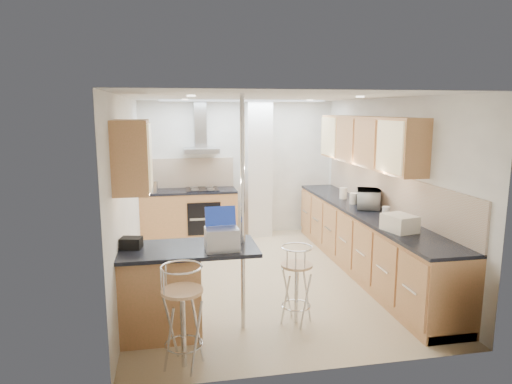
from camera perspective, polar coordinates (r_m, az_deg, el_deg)
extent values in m
plane|color=#CAB286|center=(6.58, 0.98, -10.55)|extent=(4.80, 4.80, 0.00)
cube|color=silver|center=(8.58, -2.25, 2.98)|extent=(3.60, 0.04, 2.50)
cube|color=silver|center=(3.98, 8.10, -5.70)|extent=(3.60, 0.04, 2.50)
cube|color=silver|center=(6.14, -15.65, -0.33)|extent=(0.04, 4.80, 2.50)
cube|color=silver|center=(6.84, 15.96, 0.71)|extent=(0.04, 4.80, 2.50)
cube|color=silver|center=(6.15, 1.06, 11.77)|extent=(3.60, 4.80, 0.02)
cube|color=#B28447|center=(7.05, 13.51, 6.26)|extent=(0.34, 3.00, 0.72)
cube|color=#B28447|center=(4.71, -15.30, 4.31)|extent=(0.34, 0.62, 0.72)
cube|color=beige|center=(6.84, 15.81, 0.13)|extent=(0.03, 4.40, 0.56)
cube|color=beige|center=(8.49, -8.59, 2.31)|extent=(1.70, 0.03, 0.56)
cube|color=white|center=(8.45, 0.31, 2.86)|extent=(0.45, 0.40, 2.50)
cube|color=#ABADB0|center=(8.22, -6.85, 5.18)|extent=(0.62, 0.48, 0.08)
cube|color=#ABADB0|center=(8.33, -6.99, 8.28)|extent=(0.22, 0.20, 0.88)
cylinder|color=silver|center=(4.75, -1.68, -2.98)|extent=(0.05, 0.05, 2.50)
cube|color=black|center=(8.05, -6.50, -3.36)|extent=(0.58, 0.02, 0.58)
cube|color=black|center=(8.26, -6.73, 0.35)|extent=(0.58, 0.50, 0.02)
cube|color=tan|center=(7.92, -1.65, 11.32)|extent=(2.80, 0.35, 0.02)
cube|color=#B28447|center=(6.89, 13.38, -6.02)|extent=(0.60, 4.40, 0.88)
cube|color=black|center=(6.78, 13.54, -2.28)|extent=(0.63, 4.40, 0.04)
cube|color=#B28447|center=(8.35, -8.37, -2.99)|extent=(1.70, 0.60, 0.88)
cube|color=black|center=(8.25, -8.45, 0.12)|extent=(1.70, 0.63, 0.04)
cube|color=#B28447|center=(4.95, -8.61, -12.30)|extent=(1.35, 0.62, 0.90)
cube|color=black|center=(4.79, -8.77, -7.10)|extent=(1.47, 0.72, 0.04)
imported|color=silver|center=(6.86, 13.90, -0.84)|extent=(0.49, 0.57, 0.27)
cube|color=#9FA0A7|center=(4.63, -4.28, -5.88)|extent=(0.34, 0.26, 0.23)
cube|color=black|center=(4.85, -15.33, -6.16)|extent=(0.24, 0.19, 0.11)
cylinder|color=white|center=(7.48, 10.85, -0.15)|extent=(0.12, 0.12, 0.18)
cylinder|color=white|center=(7.10, 12.06, -0.80)|extent=(0.12, 0.12, 0.17)
cylinder|color=#ADAC8B|center=(6.76, 14.32, -1.34)|extent=(0.17, 0.17, 0.19)
cylinder|color=silver|center=(6.41, 15.93, -2.33)|extent=(0.11, 0.11, 0.13)
cube|color=white|center=(5.66, 17.52, -3.72)|extent=(0.38, 0.43, 0.20)
cylinder|color=#ABADB0|center=(8.06, -12.73, 0.63)|extent=(0.16, 0.16, 0.21)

